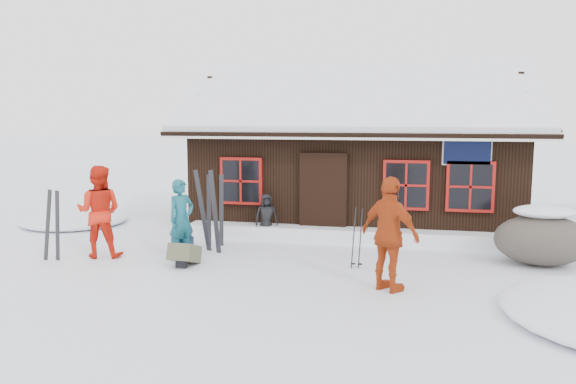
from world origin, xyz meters
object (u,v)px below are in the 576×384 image
Objects in this scene: skier_crouched at (266,217)px; backpack_blue at (183,247)px; skier_orange_right at (390,234)px; skier_teal at (181,219)px; ski_pair_left at (53,227)px; ski_poles at (357,239)px; backpack_olive at (185,257)px; skier_orange_left at (99,211)px; boulder at (542,238)px.

skier_crouched is 2.00× the size of backpack_blue.
skier_crouched is at bearing -12.67° from skier_orange_right.
skier_orange_right is at bearing -75.23° from skier_teal.
skier_crouched is at bearing 1.03° from skier_teal.
ski_poles is (6.06, 0.69, -0.13)m from ski_pair_left.
skier_orange_right is at bearing -74.62° from skier_crouched.
backpack_blue is (-3.72, 0.38, -0.42)m from ski_poles.
skier_teal reaches higher than backpack_olive.
backpack_blue is at bearing 174.19° from ski_poles.
skier_orange_left is 6.05m from skier_orange_right.
skier_orange_left reaches higher than boulder.
backpack_olive is at bearing 11.62° from ski_pair_left.
skier_crouched is at bearing -154.11° from skier_orange_left.
backpack_olive is (0.41, -0.91, 0.02)m from backpack_blue.
skier_orange_left is at bearing 129.15° from skier_teal.
skier_teal is 4.43m from skier_orange_right.
backpack_olive is at bearing -136.34° from skier_crouched.
skier_orange_left is at bearing 172.49° from backpack_olive.
ski_pair_left is (-0.77, -0.48, -0.26)m from skier_orange_left.
skier_crouched is at bearing 169.21° from boulder.
ski_poles is at bearing -58.04° from skier_teal.
skier_orange_right is at bearing -9.68° from backpack_olive.
skier_orange_left is 1.57× the size of ski_poles.
skier_orange_right is 4.55m from skier_crouched.
skier_orange_right is 4.76m from backpack_blue.
skier_orange_right reaches higher than skier_teal.
skier_orange_left is 8.93m from boulder.
skier_teal reaches higher than skier_crouched.
boulder is 3.67m from ski_poles.
skier_orange_left is at bearing -172.26° from boulder.
skier_orange_right reaches higher than boulder.
ski_poles is (5.30, 0.22, -0.39)m from skier_orange_left.
skier_teal reaches higher than backpack_blue.
boulder is (5.86, -1.12, -0.01)m from skier_crouched.
backpack_olive is (1.99, -0.31, -0.79)m from skier_orange_left.
skier_orange_right is at bearing 157.56° from skier_orange_left.
boulder is at bearing -36.49° from skier_crouched.
boulder is at bearing 15.55° from ski_poles.
skier_orange_left is 1.87m from backpack_blue.
skier_crouched is 0.73× the size of ski_pair_left.
boulder is (7.12, 0.98, -0.28)m from skier_teal.
skier_orange_right is 3.13× the size of backpack_olive.
ski_pair_left is at bearing -168.96° from skier_crouched.
boulder is 9.75m from ski_pair_left.
boulder is at bearing 18.13° from ski_pair_left.
skier_orange_right is at bearing 2.97° from ski_pair_left.
boulder is at bearing -105.26° from skier_orange_right.
ski_pair_left is at bearing -170.09° from boulder.
ski_poles reaches higher than backpack_olive.
skier_orange_left is 3.50× the size of backpack_blue.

